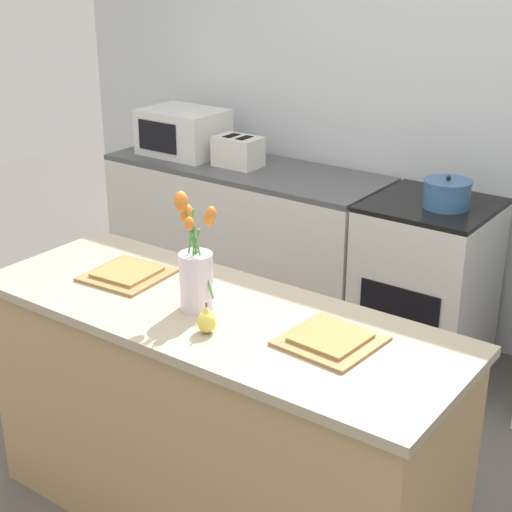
{
  "coord_description": "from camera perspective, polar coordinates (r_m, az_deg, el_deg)",
  "views": [
    {
      "loc": [
        1.55,
        -1.89,
        2.11
      ],
      "look_at": [
        0.0,
        0.25,
        1.03
      ],
      "focal_mm": 55.0,
      "sensor_mm": 36.0,
      "label": 1
    }
  ],
  "objects": [
    {
      "name": "plate_setting_left",
      "position": [
        3.02,
        -9.34,
        -1.29
      ],
      "size": [
        0.3,
        0.3,
        0.02
      ],
      "color": "olive",
      "rests_on": "kitchen_island"
    },
    {
      "name": "cooking_pot",
      "position": [
        3.9,
        13.72,
        4.42
      ],
      "size": [
        0.23,
        0.23,
        0.16
      ],
      "color": "#386093",
      "rests_on": "stove_range"
    },
    {
      "name": "microwave",
      "position": [
        4.77,
        -5.32,
        8.98
      ],
      "size": [
        0.48,
        0.37,
        0.27
      ],
      "color": "white",
      "rests_on": "back_counter"
    },
    {
      "name": "pear_figurine",
      "position": [
        2.56,
        -3.6,
        -4.71
      ],
      "size": [
        0.07,
        0.07,
        0.11
      ],
      "color": "#E5CC4C",
      "rests_on": "kitchen_island"
    },
    {
      "name": "flower_vase",
      "position": [
        2.68,
        -4.41,
        -1.07
      ],
      "size": [
        0.17,
        0.13,
        0.42
      ],
      "color": "silver",
      "rests_on": "kitchen_island"
    },
    {
      "name": "plate_setting_right",
      "position": [
        2.52,
        5.45,
        -6.08
      ],
      "size": [
        0.3,
        0.3,
        0.02
      ],
      "color": "olive",
      "rests_on": "kitchen_island"
    },
    {
      "name": "back_wall",
      "position": [
        4.26,
        14.24,
        11.19
      ],
      "size": [
        5.2,
        0.08,
        2.7
      ],
      "color": "silver",
      "rests_on": "ground_plane"
    },
    {
      "name": "stove_range",
      "position": [
        4.13,
        12.22,
        -2.13
      ],
      "size": [
        0.6,
        0.61,
        0.9
      ],
      "color": "silver",
      "rests_on": "ground_plane"
    },
    {
      "name": "toaster",
      "position": [
        4.5,
        -1.32,
        7.61
      ],
      "size": [
        0.28,
        0.18,
        0.17
      ],
      "color": "silver",
      "rests_on": "back_counter"
    },
    {
      "name": "back_counter",
      "position": [
        4.67,
        -0.8,
        1.27
      ],
      "size": [
        1.68,
        0.6,
        0.9
      ],
      "color": "silver",
      "rests_on": "ground_plane"
    },
    {
      "name": "kitchen_island",
      "position": [
        2.95,
        -2.91,
        -11.9
      ],
      "size": [
        1.8,
        0.66,
        0.91
      ],
      "color": "tan",
      "rests_on": "ground_plane"
    }
  ]
}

